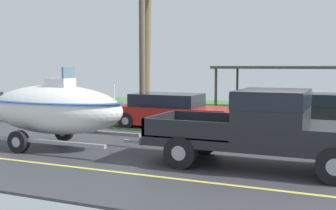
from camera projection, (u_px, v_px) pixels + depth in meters
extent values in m
cube|color=#38383D|center=(288.00, 171.00, 10.10)|extent=(36.00, 8.00, 0.06)
cube|color=#477538|center=(320.00, 118.00, 20.14)|extent=(36.00, 14.00, 0.11)
cube|color=#DBCC4C|center=(275.00, 190.00, 8.45)|extent=(34.20, 0.12, 0.01)
cube|color=black|center=(257.00, 141.00, 10.37)|extent=(5.31, 2.06, 0.22)
cube|color=black|center=(273.00, 114.00, 10.16)|extent=(1.59, 2.06, 1.17)
cube|color=black|center=(273.00, 99.00, 10.13)|extent=(1.61, 2.08, 0.38)
cube|color=black|center=(198.00, 132.00, 10.97)|extent=(2.23, 2.06, 0.04)
cube|color=black|center=(209.00, 120.00, 11.85)|extent=(2.23, 0.08, 0.45)
cube|color=black|center=(184.00, 130.00, 10.05)|extent=(2.23, 0.08, 0.45)
cube|color=black|center=(160.00, 122.00, 11.38)|extent=(0.08, 2.06, 0.45)
cube|color=#333338|center=(157.00, 136.00, 11.45)|extent=(0.12, 1.85, 0.16)
sphere|color=#B2B2B7|center=(153.00, 134.00, 11.50)|extent=(0.10, 0.10, 0.10)
cylinder|color=black|center=(335.00, 166.00, 8.83)|extent=(0.80, 0.28, 0.80)
cylinder|color=#9E9EA3|center=(335.00, 166.00, 8.83)|extent=(0.36, 0.29, 0.36)
cylinder|color=black|center=(205.00, 140.00, 11.89)|extent=(0.80, 0.28, 0.80)
cylinder|color=#9E9EA3|center=(205.00, 140.00, 11.89)|extent=(0.36, 0.29, 0.36)
cylinder|color=black|center=(181.00, 152.00, 10.21)|extent=(0.80, 0.28, 0.80)
cylinder|color=#9E9EA3|center=(181.00, 152.00, 10.21)|extent=(0.36, 0.29, 0.36)
cube|color=gray|center=(138.00, 142.00, 11.70)|extent=(0.90, 0.10, 0.08)
cube|color=gray|center=(75.00, 131.00, 13.72)|extent=(4.76, 0.12, 0.10)
cube|color=gray|center=(33.00, 140.00, 11.92)|extent=(4.76, 0.12, 0.10)
cylinder|color=black|center=(64.00, 131.00, 13.97)|extent=(0.64, 0.22, 0.64)
cylinder|color=#9E9EA3|center=(64.00, 131.00, 13.97)|extent=(0.29, 0.23, 0.29)
cylinder|color=black|center=(19.00, 142.00, 12.06)|extent=(0.64, 0.22, 0.64)
cylinder|color=#9E9EA3|center=(19.00, 142.00, 12.06)|extent=(0.29, 0.23, 0.29)
ellipsoid|color=white|center=(55.00, 109.00, 12.75)|extent=(4.61, 1.91, 1.48)
ellipsoid|color=#1E4CA5|center=(55.00, 101.00, 12.72)|extent=(4.70, 1.95, 0.12)
cube|color=silver|center=(61.00, 89.00, 12.60)|extent=(0.70, 0.60, 0.65)
cube|color=slate|center=(68.00, 73.00, 12.44)|extent=(0.06, 0.56, 0.36)
cylinder|color=silver|center=(114.00, 93.00, 11.87)|extent=(0.04, 0.04, 0.50)
cube|color=#B21E19|center=(173.00, 115.00, 16.66)|extent=(4.74, 1.85, 0.70)
cube|color=black|center=(167.00, 100.00, 16.70)|extent=(2.66, 1.70, 0.50)
cylinder|color=black|center=(218.00, 120.00, 16.80)|extent=(0.66, 0.22, 0.66)
cylinder|color=#9E9EA3|center=(218.00, 120.00, 16.80)|extent=(0.30, 0.23, 0.30)
cylinder|color=black|center=(205.00, 125.00, 15.28)|extent=(0.66, 0.22, 0.66)
cylinder|color=#9E9EA3|center=(205.00, 125.00, 15.28)|extent=(0.30, 0.23, 0.30)
cylinder|color=black|center=(146.00, 116.00, 18.08)|extent=(0.66, 0.22, 0.66)
cylinder|color=#9E9EA3|center=(146.00, 116.00, 18.08)|extent=(0.30, 0.23, 0.30)
cylinder|color=black|center=(127.00, 121.00, 16.56)|extent=(0.66, 0.22, 0.66)
cylinder|color=#9E9EA3|center=(127.00, 121.00, 16.56)|extent=(0.30, 0.23, 0.30)
cylinder|color=black|center=(306.00, 117.00, 17.83)|extent=(0.66, 0.22, 0.66)
cylinder|color=#9E9EA3|center=(306.00, 117.00, 17.83)|extent=(0.30, 0.23, 0.30)
cylinder|color=black|center=(302.00, 121.00, 16.31)|extent=(0.66, 0.22, 0.66)
cylinder|color=#9E9EA3|center=(302.00, 121.00, 16.31)|extent=(0.30, 0.23, 0.30)
cylinder|color=#4C4238|center=(237.00, 87.00, 26.01)|extent=(0.14, 0.14, 2.32)
cylinder|color=#4C4238|center=(216.00, 91.00, 21.92)|extent=(0.14, 0.14, 2.32)
cube|color=#4C4742|center=(283.00, 67.00, 22.63)|extent=(6.64, 4.98, 0.14)
cylinder|color=brown|center=(146.00, 49.00, 19.00)|extent=(0.40, 0.69, 6.47)
cylinder|color=brown|center=(142.00, 29.00, 16.44)|extent=(0.24, 0.24, 7.78)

